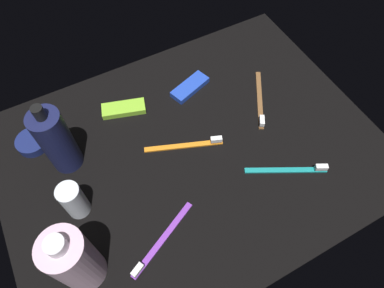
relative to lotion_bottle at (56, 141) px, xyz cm
name	(u,v)px	position (x,y,z in cm)	size (l,w,h in cm)	color
ground_plane	(192,152)	(-25.46, 10.73, -9.02)	(84.00, 64.00, 1.20)	black
lotion_bottle	(56,141)	(0.00, 0.00, 0.00)	(6.47, 6.47, 19.26)	#1A1E48
bodywash_bottle	(74,260)	(4.22, 24.50, 0.03)	(7.51, 7.51, 18.64)	silver
deodorant_stick	(74,200)	(1.47, 12.04, -3.89)	(4.53, 4.53, 9.04)	silver
toothbrush_orange	(189,144)	(-25.40, 9.16, -7.81)	(17.24, 7.56, 2.10)	orange
toothbrush_brown	(260,102)	(-46.78, 6.57, -7.81)	(10.41, 15.98, 2.10)	brown
toothbrush_purple	(159,243)	(-9.92, 26.33, -7.81)	(16.68, 9.02, 2.10)	purple
toothbrush_teal	(291,169)	(-42.18, 25.41, -7.81)	(16.51, 9.39, 2.10)	teal
snack_bar_lime	(124,109)	(-16.23, -7.26, -7.67)	(10.40, 4.00, 1.50)	#8CD133
snack_bar_blue	(190,87)	(-33.67, -5.72, -7.67)	(10.40, 4.00, 1.50)	blue
cream_tin_left	(32,142)	(5.79, -7.88, -7.36)	(7.10, 7.10, 2.12)	navy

